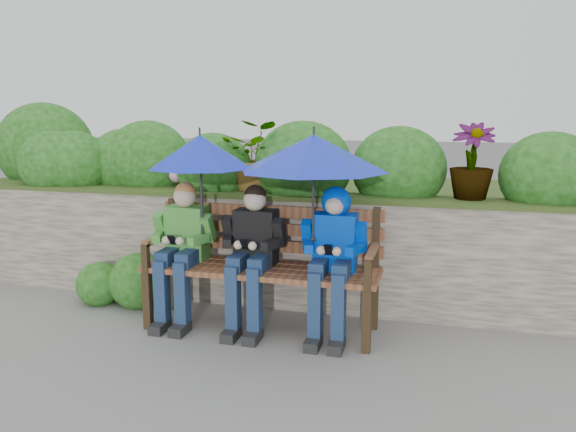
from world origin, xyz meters
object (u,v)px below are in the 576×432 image
(boy_middle, at_px, (252,249))
(umbrella_right, at_px, (314,153))
(park_bench, at_px, (264,258))
(boy_right, at_px, (333,248))
(boy_left, at_px, (182,244))
(umbrella_left, at_px, (200,152))

(boy_middle, bearing_deg, umbrella_right, -0.04)
(park_bench, xyz_separation_m, boy_right, (0.59, -0.08, 0.14))
(park_bench, relative_size, boy_left, 1.62)
(boy_right, relative_size, umbrella_right, 1.03)
(boy_middle, bearing_deg, park_bench, 53.30)
(boy_left, height_order, umbrella_left, umbrella_left)
(boy_left, bearing_deg, umbrella_right, -0.00)
(umbrella_left, bearing_deg, umbrella_right, 0.40)
(park_bench, xyz_separation_m, boy_middle, (-0.07, -0.09, 0.10))
(boy_middle, relative_size, umbrella_left, 1.32)
(boy_right, bearing_deg, umbrella_left, -178.97)
(umbrella_left, bearing_deg, boy_right, 1.03)
(boy_left, bearing_deg, umbrella_left, -1.99)
(boy_middle, xyz_separation_m, boy_right, (0.66, 0.01, 0.05))
(boy_right, relative_size, umbrella_left, 1.32)
(park_bench, bearing_deg, umbrella_right, -12.18)
(boy_left, xyz_separation_m, umbrella_left, (0.19, -0.01, 0.77))
(boy_middle, xyz_separation_m, umbrella_left, (-0.42, -0.01, 0.77))
(umbrella_left, bearing_deg, boy_middle, 0.92)
(boy_middle, height_order, umbrella_left, umbrella_left)
(boy_left, bearing_deg, boy_right, 0.58)
(boy_left, height_order, boy_middle, boy_left)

